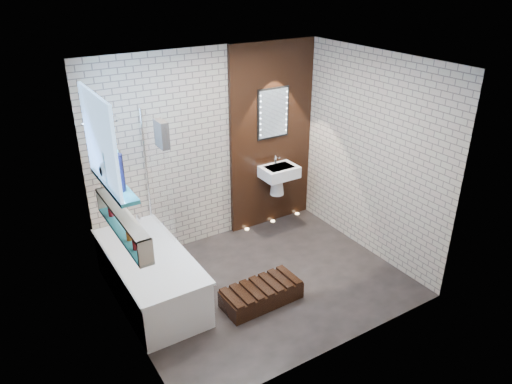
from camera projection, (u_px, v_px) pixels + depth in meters
ground at (263, 282)px, 5.82m from camera, size 3.20×3.20×0.00m
room_shell at (263, 185)px, 5.26m from camera, size 3.24×3.20×2.60m
walnut_panel at (271, 137)px, 6.69m from camera, size 1.30×0.06×2.60m
clerestory_window at (103, 150)px, 4.52m from camera, size 0.18×1.00×0.94m
display_niche at (123, 223)px, 4.69m from camera, size 0.14×1.30×0.26m
bathtub at (150, 275)px, 5.46m from camera, size 0.79×1.74×0.70m
bath_screen at (158, 176)px, 5.54m from camera, size 0.01×0.78×1.40m
towel at (162, 134)px, 5.10m from camera, size 0.09×0.23×0.30m
shower_head at (111, 119)px, 5.07m from camera, size 0.18×0.18×0.02m
washbasin at (279, 176)px, 6.76m from camera, size 0.50×0.36×0.58m
led_mirror at (273, 113)px, 6.51m from camera, size 0.50×0.02×0.70m
walnut_step at (261, 295)px, 5.45m from camera, size 0.91×0.42×0.20m
niche_bottles at (124, 227)px, 4.68m from camera, size 0.06×0.82×0.15m
sill_vases at (112, 169)px, 4.66m from camera, size 0.23×0.45×0.36m
floor_uplights at (273, 221)px, 7.19m from camera, size 0.96×0.06×0.01m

